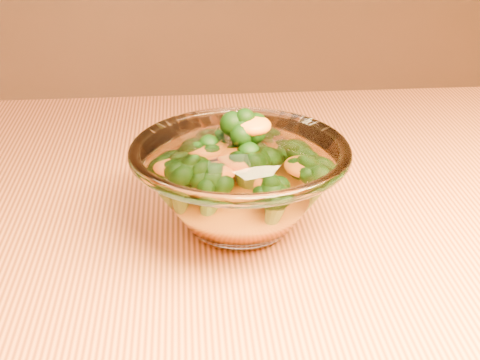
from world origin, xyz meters
The scene contains 4 objects.
table centered at (0.00, 0.00, 0.65)m, with size 1.20×0.80×0.75m.
glass_bowl centered at (0.07, 0.04, 0.79)m, with size 0.19×0.19×0.08m.
cheese_sauce centered at (0.07, 0.04, 0.78)m, with size 0.11×0.11×0.03m, color orange.
broccoli_heap centered at (0.07, 0.05, 0.81)m, with size 0.14×0.12×0.08m.
Camera 1 is at (0.03, -0.47, 1.06)m, focal length 50.00 mm.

